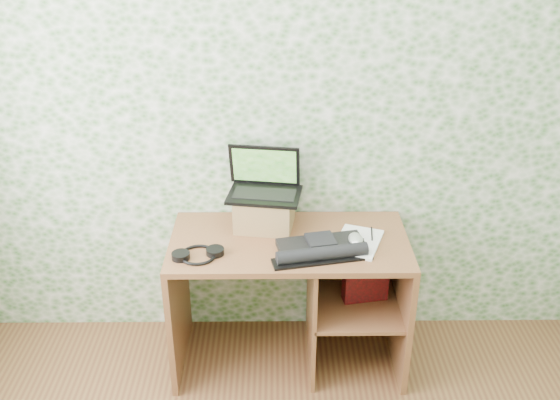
{
  "coord_description": "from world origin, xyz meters",
  "views": [
    {
      "loc": [
        -0.07,
        -1.25,
        2.35
      ],
      "look_at": [
        -0.05,
        1.39,
        1.0
      ],
      "focal_mm": 40.0,
      "sensor_mm": 36.0,
      "label": 1
    }
  ],
  "objects_px": {
    "riser": "(265,211)",
    "keyboard": "(321,249)",
    "notepad": "(358,242)",
    "desk": "(304,281)",
    "laptop": "(264,183)"
  },
  "relations": [
    {
      "from": "notepad",
      "to": "desk",
      "type": "bearing_deg",
      "value": -173.06
    },
    {
      "from": "desk",
      "to": "riser",
      "type": "relative_size",
      "value": 4.17
    },
    {
      "from": "riser",
      "to": "keyboard",
      "type": "distance_m",
      "value": 0.39
    },
    {
      "from": "riser",
      "to": "keyboard",
      "type": "relative_size",
      "value": 0.59
    },
    {
      "from": "laptop",
      "to": "notepad",
      "type": "bearing_deg",
      "value": -16.31
    },
    {
      "from": "desk",
      "to": "riser",
      "type": "height_order",
      "value": "riser"
    },
    {
      "from": "laptop",
      "to": "keyboard",
      "type": "distance_m",
      "value": 0.46
    },
    {
      "from": "keyboard",
      "to": "notepad",
      "type": "distance_m",
      "value": 0.21
    },
    {
      "from": "riser",
      "to": "notepad",
      "type": "bearing_deg",
      "value": -20.9
    },
    {
      "from": "desk",
      "to": "laptop",
      "type": "relative_size",
      "value": 3.01
    },
    {
      "from": "riser",
      "to": "desk",
      "type": "bearing_deg",
      "value": -29.66
    },
    {
      "from": "notepad",
      "to": "laptop",
      "type": "bearing_deg",
      "value": 175.24
    },
    {
      "from": "riser",
      "to": "keyboard",
      "type": "xyz_separation_m",
      "value": [
        0.28,
        -0.27,
        -0.06
      ]
    },
    {
      "from": "desk",
      "to": "laptop",
      "type": "height_order",
      "value": "laptop"
    },
    {
      "from": "riser",
      "to": "laptop",
      "type": "height_order",
      "value": "laptop"
    }
  ]
}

